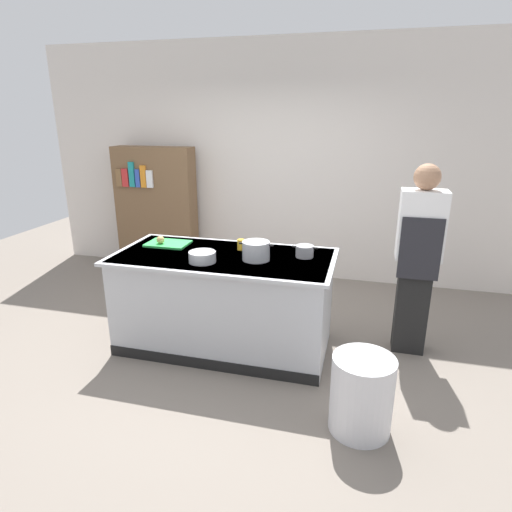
% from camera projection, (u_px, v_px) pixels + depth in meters
% --- Properties ---
extents(ground_plane, '(10.00, 10.00, 0.00)m').
position_uv_depth(ground_plane, '(226.00, 344.00, 4.14)').
color(ground_plane, slate).
extents(back_wall, '(6.40, 0.12, 3.00)m').
position_uv_depth(back_wall, '(274.00, 163.00, 5.60)').
color(back_wall, silver).
rests_on(back_wall, ground_plane).
extents(counter_island, '(1.98, 0.98, 0.90)m').
position_uv_depth(counter_island, '(225.00, 300.00, 3.99)').
color(counter_island, '#B7BABF').
rests_on(counter_island, ground_plane).
extents(cutting_board, '(0.40, 0.28, 0.02)m').
position_uv_depth(cutting_board, '(168.00, 244.00, 4.17)').
color(cutting_board, green).
rests_on(cutting_board, counter_island).
extents(onion, '(0.08, 0.08, 0.08)m').
position_uv_depth(onion, '(160.00, 240.00, 4.13)').
color(onion, tan).
rests_on(onion, cutting_board).
extents(stock_pot, '(0.30, 0.24, 0.16)m').
position_uv_depth(stock_pot, '(256.00, 251.00, 3.71)').
color(stock_pot, '#B7BABF').
rests_on(stock_pot, counter_island).
extents(sauce_pan, '(0.22, 0.16, 0.10)m').
position_uv_depth(sauce_pan, '(305.00, 251.00, 3.80)').
color(sauce_pan, '#99999E').
rests_on(sauce_pan, counter_island).
extents(mixing_bowl, '(0.23, 0.23, 0.09)m').
position_uv_depth(mixing_bowl, '(202.00, 257.00, 3.67)').
color(mixing_bowl, '#B7BABF').
rests_on(mixing_bowl, counter_island).
extents(juice_cup, '(0.07, 0.07, 0.10)m').
position_uv_depth(juice_cup, '(241.00, 245.00, 4.00)').
color(juice_cup, yellow).
rests_on(juice_cup, counter_island).
extents(trash_bin, '(0.43, 0.43, 0.56)m').
position_uv_depth(trash_bin, '(362.00, 394.00, 2.94)').
color(trash_bin, silver).
rests_on(trash_bin, ground_plane).
extents(person_chef, '(0.38, 0.25, 1.72)m').
position_uv_depth(person_chef, '(418.00, 257.00, 3.77)').
color(person_chef, black).
rests_on(person_chef, ground_plane).
extents(bookshelf, '(1.10, 0.31, 1.70)m').
position_uv_depth(bookshelf, '(156.00, 210.00, 5.91)').
color(bookshelf, brown).
rests_on(bookshelf, ground_plane).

